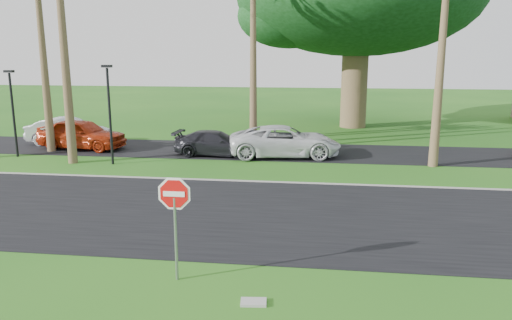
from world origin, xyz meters
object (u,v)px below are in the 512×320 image
object	(u,v)px
car_dark	(216,144)
car_minivan	(285,142)
stop_sign_near	(175,207)
car_red	(82,134)
car_silver	(68,132)

from	to	relation	value
car_dark	car_minivan	size ratio (longest dim) A/B	0.77
stop_sign_near	car_minivan	xyz separation A→B (m)	(1.50, 14.25, -1.00)
car_red	car_minivan	distance (m)	11.18
stop_sign_near	car_red	distance (m)	17.73
stop_sign_near	car_dark	distance (m)	14.25
car_red	car_dark	size ratio (longest dim) A/B	1.12
stop_sign_near	car_silver	world-z (taller)	stop_sign_near
car_minivan	stop_sign_near	bearing A→B (deg)	166.89
car_silver	car_minivan	bearing A→B (deg)	-94.99
car_red	car_dark	distance (m)	7.68
car_silver	car_dark	distance (m)	9.14
stop_sign_near	car_minivan	distance (m)	14.36
car_silver	car_red	bearing A→B (deg)	-125.75
stop_sign_near	car_silver	xyz separation A→B (m)	(-10.98, 15.88, -1.01)
car_dark	car_minivan	xyz separation A→B (m)	(3.53, 0.19, 0.15)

